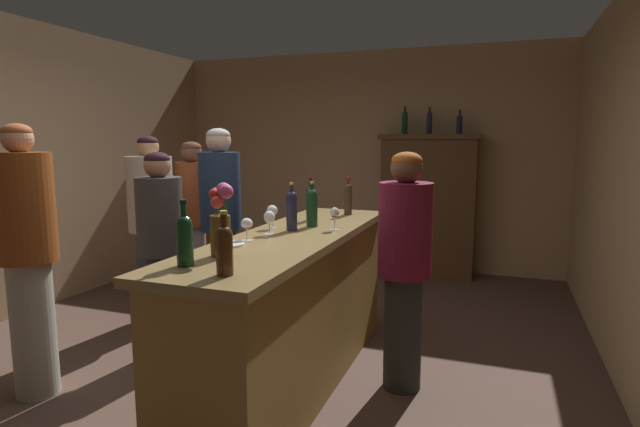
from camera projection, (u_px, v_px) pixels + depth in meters
name	position (u px, v px, depth m)	size (l,w,h in m)	color
floor	(239.00, 369.00, 3.60)	(8.64, 8.64, 0.00)	brown
wall_back	(363.00, 160.00, 6.55)	(5.11, 0.12, 2.76)	tan
bar_counter	(293.00, 309.00, 3.32)	(0.67, 2.48, 1.03)	olive
display_cabinet	(428.00, 203.00, 6.04)	(1.18, 0.43, 1.71)	#52361E
wine_bottle_chardonnay	(185.00, 238.00, 2.40)	(0.08, 0.08, 0.32)	#12381F
wine_bottle_riesling	(310.00, 202.00, 3.78)	(0.06, 0.06, 0.34)	#1D2830
wine_bottle_merlot	(348.00, 197.00, 4.07)	(0.07, 0.07, 0.31)	#422C20
wine_bottle_pinot	(292.00, 209.00, 3.34)	(0.07, 0.07, 0.32)	#23213F
wine_bottle_syrah	(312.00, 206.00, 3.50)	(0.08, 0.08, 0.32)	#163A1E
wine_bottle_rose	(224.00, 247.00, 2.23)	(0.08, 0.08, 0.29)	#442712
wine_glass_front	(247.00, 225.00, 3.00)	(0.07, 0.07, 0.14)	white
wine_glass_mid	(272.00, 212.00, 3.43)	(0.08, 0.08, 0.16)	white
wine_glass_rear	(335.00, 214.00, 3.37)	(0.06, 0.06, 0.16)	white
wine_glass_spare	(269.00, 218.00, 3.21)	(0.07, 0.07, 0.16)	white
flower_arrangement	(221.00, 219.00, 2.59)	(0.14, 0.13, 0.38)	#553A1A
cheese_plate	(228.00, 244.00, 2.90)	(0.19, 0.19, 0.01)	white
display_bottle_left	(405.00, 121.00, 6.00)	(0.07, 0.07, 0.34)	#14361F
display_bottle_midleft	(429.00, 122.00, 5.90)	(0.06, 0.06, 0.31)	#252737
display_bottle_center	(459.00, 123.00, 5.79)	(0.07, 0.07, 0.29)	#1E213C
patron_in_navy	(221.00, 221.00, 4.23)	(0.35, 0.35, 1.73)	brown
patron_near_entrance	(27.00, 250.00, 3.12)	(0.36, 0.36, 1.73)	gray
patron_by_cabinet	(161.00, 246.00, 3.70)	(0.33, 0.33, 1.55)	#302436
patron_redhead	(193.00, 214.00, 4.92)	(0.31, 0.31, 1.62)	gray
patron_tall	(152.00, 224.00, 4.37)	(0.38, 0.38, 1.67)	#293542
bartender	(404.00, 261.00, 3.22)	(0.34, 0.34, 1.56)	#292B2A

